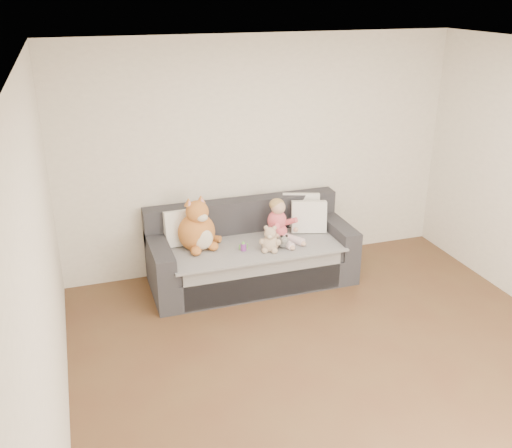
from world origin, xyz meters
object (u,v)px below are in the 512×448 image
Objects in this scene: plush_cat at (198,229)px; teddy_bear at (270,241)px; toddler at (279,223)px; sofa at (251,255)px; sippy_cup at (243,246)px.

teddy_bear is (0.70, -0.31, -0.10)m from plush_cat.
toddler is at bearing 76.42° from teddy_bear.
toddler is (0.31, -0.05, 0.36)m from sofa.
toddler is at bearing 18.71° from sippy_cup.
toddler reaches higher than teddy_bear.
teddy_bear is at bearing -20.80° from sippy_cup.
teddy_bear is at bearing -69.38° from sofa.
plush_cat is at bearing 155.73° from toddler.
teddy_bear is 0.29m from sippy_cup.
toddler reaches higher than sippy_cup.
sofa reaches higher than teddy_bear.
plush_cat reaches higher than toddler.
sofa is at bearing 134.85° from teddy_bear.
plush_cat is at bearing -179.87° from teddy_bear.
plush_cat is (-0.58, 0.00, 0.38)m from sofa.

